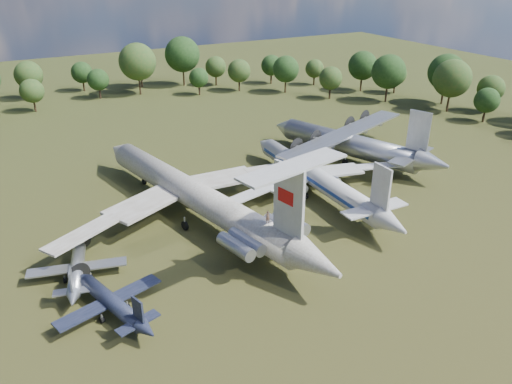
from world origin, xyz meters
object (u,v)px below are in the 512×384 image
tu104_jet (316,181)px  person_on_il62 (268,217)px  small_prop_northwest (77,271)px  small_prop_west (112,305)px  il62_airliner (195,200)px  an12_transport (348,147)px

tu104_jet → person_on_il62: size_ratio=27.15×
small_prop_northwest → person_on_il62: (22.00, -7.51, 5.39)m
small_prop_west → person_on_il62: bearing=-14.2°
il62_airliner → small_prop_northwest: il62_airliner is taller
small_prop_west → small_prop_northwest: size_ratio=1.06×
small_prop_west → person_on_il62: 20.58m
small_prop_west → person_on_il62: (19.85, 1.02, 5.32)m
person_on_il62 → an12_transport: bearing=-135.6°
tu104_jet → small_prop_northwest: 39.68m
person_on_il62 → tu104_jet: bearing=-133.5°
il62_airliner → an12_transport: size_ratio=1.46×
il62_airliner → an12_transport: 35.20m
an12_transport → person_on_il62: person_on_il62 is taller
small_prop_northwest → person_on_il62: 23.86m
an12_transport → small_prop_northwest: (-52.90, -15.92, -1.49)m
tu104_jet → small_prop_west: size_ratio=2.62×
an12_transport → small_prop_west: (-50.75, -24.46, -1.42)m
small_prop_west → small_prop_northwest: bearing=87.0°
small_prop_west → small_prop_northwest: small_prop_west is taller
small_prop_west → small_prop_northwest: (-2.15, 8.53, -0.07)m
an12_transport → small_prop_northwest: 55.26m
tu104_jet → small_prop_west: tu104_jet is taller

